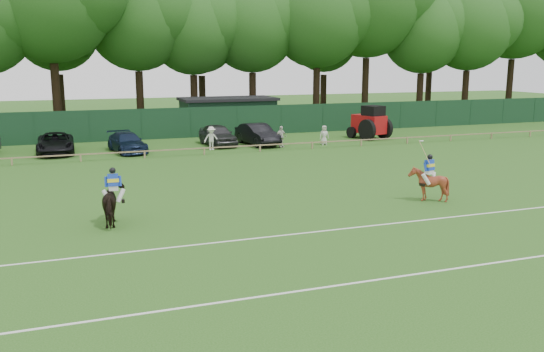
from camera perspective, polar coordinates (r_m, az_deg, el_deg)
name	(u,v)px	position (r m, az deg, el deg)	size (l,w,h in m)	color
ground	(286,227)	(22.27, 1.41, -5.06)	(160.00, 160.00, 0.00)	#1E4C14
horse_dark	(114,203)	(23.25, -15.36, -2.58)	(0.92, 2.03, 1.71)	black
horse_chestnut	(429,184)	(27.08, 15.25, -0.76)	(1.28, 1.44, 1.58)	maroon
suv_black	(55,143)	(42.15, -20.66, 3.05)	(2.38, 5.16, 1.44)	black
sedan_navy	(127,143)	(41.37, -14.16, 3.24)	(1.90, 4.68, 1.36)	#101C33
hatch_grey	(218,135)	(43.53, -5.40, 4.08)	(1.87, 4.66, 1.59)	#333336
estate_black	(257,134)	(43.67, -1.45, 4.15)	(1.69, 4.84, 1.59)	black
spectator_left	(211,138)	(41.30, -6.03, 3.73)	(1.09, 0.62, 1.68)	silver
spectator_mid	(281,137)	(42.40, 0.89, 3.92)	(0.92, 0.38, 1.58)	beige
spectator_right	(324,135)	(43.82, 5.19, 4.05)	(0.72, 0.47, 1.47)	beige
rider_dark	(113,184)	(23.07, -15.46, -0.76)	(0.94, 0.39, 1.41)	silver
rider_chestnut	(430,168)	(26.93, 15.34, 0.74)	(0.98, 0.52, 2.05)	silver
pitch_lines	(324,255)	(19.21, 5.21, -7.81)	(60.00, 5.10, 0.01)	silver
pitch_rail	(190,149)	(39.13, -8.16, 2.67)	(62.10, 0.10, 0.50)	#997F5B
perimeter_fence	(167,123)	(47.81, -10.40, 5.15)	(92.08, 0.08, 2.50)	#14351E
utility_shed	(228,114)	(51.98, -4.40, 6.11)	(8.40, 4.40, 3.04)	#14331E
tree_row	(174,127)	(56.12, -9.70, 4.79)	(96.00, 12.00, 21.00)	#26561C
tractor	(370,123)	(47.66, 9.72, 5.19)	(2.91, 3.66, 2.71)	#A30F11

